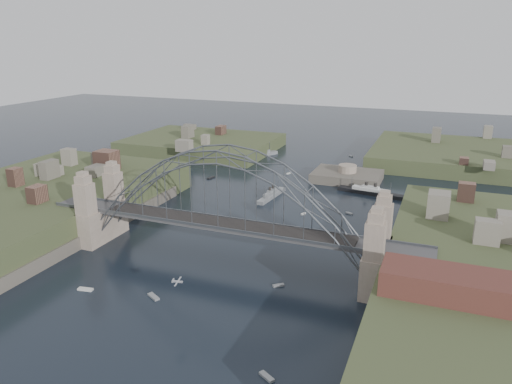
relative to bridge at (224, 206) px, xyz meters
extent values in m
plane|color=black|center=(0.00, 0.00, -12.32)|extent=(500.00, 500.00, 0.00)
cube|color=#444446|center=(0.00, 0.00, -4.32)|extent=(84.00, 6.00, 0.70)
cube|color=#4E5359|center=(0.00, -3.00, -3.77)|extent=(84.00, 0.25, 0.50)
cube|color=#4E5359|center=(0.00, 3.00, -3.77)|extent=(84.00, 0.25, 0.50)
cube|color=black|center=(0.00, 0.00, -3.77)|extent=(55.20, 5.20, 0.35)
cube|color=gray|center=(-31.50, -5.00, -3.47)|extent=(3.40, 3.40, 17.70)
cube|color=gray|center=(-31.50, 5.00, -3.47)|extent=(3.40, 3.40, 17.70)
cube|color=gray|center=(31.50, -5.00, -3.47)|extent=(3.40, 3.40, 17.70)
cube|color=gray|center=(31.50, 5.00, -3.47)|extent=(3.40, 3.40, 17.70)
cube|color=gray|center=(-31.50, 0.00, -8.32)|extent=(4.08, 13.80, 8.00)
cube|color=gray|center=(31.50, 0.00, -8.32)|extent=(4.08, 13.80, 8.00)
cube|color=#3C4626|center=(-58.00, 0.00, -10.32)|extent=(50.00, 90.00, 12.00)
cube|color=#504A40|center=(-35.50, 0.00, -11.32)|extent=(6.00, 70.00, 4.00)
cube|color=#504A40|center=(35.50, 0.00, -11.32)|extent=(6.00, 70.00, 4.00)
cube|color=#3C4626|center=(-55.00, 95.00, -11.82)|extent=(60.00, 45.00, 9.00)
cube|color=#3C4626|center=(50.00, 110.00, -11.57)|extent=(70.00, 55.00, 9.50)
cube|color=#504A40|center=(12.00, 70.00, -12.82)|extent=(22.00, 16.00, 7.00)
cylinder|color=gray|center=(12.00, 70.00, -8.12)|extent=(6.00, 6.00, 2.40)
cube|color=#592D26|center=(44.00, -14.00, -2.32)|extent=(20.00, 8.00, 4.00)
cube|color=gray|center=(-5.34, 43.98, -11.97)|extent=(3.57, 15.97, 1.41)
cube|color=gray|center=(-5.34, 43.98, -10.92)|extent=(2.38, 8.82, 1.06)
cube|color=gray|center=(-5.34, 43.98, -10.12)|extent=(1.52, 4.05, 0.70)
cylinder|color=black|center=(-5.44, 42.88, -9.51)|extent=(0.76, 0.76, 1.41)
cylinder|color=black|center=(-5.24, 45.08, -9.51)|extent=(0.76, 0.76, 1.41)
cylinder|color=#4E5359|center=(-5.78, 39.25, -9.68)|extent=(0.14, 0.14, 3.52)
cylinder|color=#4E5359|center=(-4.90, 48.71, -9.68)|extent=(0.14, 0.14, 3.52)
cube|color=gray|center=(-27.21, 91.34, -11.90)|extent=(9.92, 16.23, 1.71)
cube|color=gray|center=(-27.21, 91.34, -10.62)|extent=(5.87, 9.14, 1.28)
cube|color=gray|center=(-27.21, 91.34, -9.66)|extent=(3.10, 4.38, 0.85)
cylinder|color=black|center=(-27.75, 90.28, -8.91)|extent=(0.84, 0.84, 1.71)
cylinder|color=black|center=(-26.66, 92.40, -8.91)|extent=(0.84, 0.84, 1.71)
cylinder|color=#4E5359|center=(-29.56, 86.79, -9.13)|extent=(0.17, 0.17, 4.26)
cylinder|color=#4E5359|center=(-24.85, 95.88, -9.13)|extent=(0.17, 0.17, 4.26)
cube|color=black|center=(21.61, 57.93, -11.96)|extent=(20.35, 6.20, 1.47)
cube|color=silver|center=(21.61, 57.93, -10.86)|extent=(11.29, 3.95, 1.10)
cube|color=silver|center=(21.61, 57.93, -10.03)|extent=(5.23, 2.36, 0.73)
cylinder|color=black|center=(20.22, 58.17, -9.39)|extent=(0.99, 0.99, 1.47)
cylinder|color=black|center=(23.00, 57.68, -9.39)|extent=(0.99, 0.99, 1.47)
cylinder|color=#4E5359|center=(15.65, 58.97, -9.57)|extent=(0.15, 0.15, 3.67)
cylinder|color=#4E5359|center=(27.57, 56.88, -9.57)|extent=(0.15, 0.15, 3.67)
cube|color=#B7B9BF|center=(2.98, -24.23, -4.87)|extent=(1.67, 0.64, 0.29)
cube|color=#B7B9BF|center=(2.98, -24.23, -4.82)|extent=(0.96, 3.27, 0.06)
cube|color=#B7B9BF|center=(2.18, -24.41, -4.72)|extent=(0.37, 1.04, 0.36)
cube|color=silver|center=(-19.62, 15.54, -12.17)|extent=(1.04, 2.27, 0.45)
cube|color=silver|center=(7.64, 33.46, -12.17)|extent=(1.07, 1.87, 0.45)
cube|color=silver|center=(-5.54, -19.13, -12.17)|extent=(3.10, 2.34, 0.45)
cube|color=silver|center=(19.06, 38.32, -12.17)|extent=(2.13, 1.38, 0.45)
cube|color=silver|center=(-31.48, 55.96, -12.17)|extent=(1.68, 3.58, 0.45)
cube|color=silver|center=(2.59, 52.43, -12.17)|extent=(1.29, 1.90, 0.45)
cube|color=silver|center=(21.46, -32.17, -12.17)|extent=(2.64, 2.05, 0.45)
cube|color=silver|center=(-8.72, 70.91, -12.17)|extent=(1.38, 2.00, 0.45)
cube|color=silver|center=(25.02, 17.39, -12.17)|extent=(2.74, 1.22, 0.45)
cube|color=silver|center=(25.02, 17.39, -11.77)|extent=(1.67, 0.95, 0.40)
cylinder|color=black|center=(25.02, 17.39, -11.32)|extent=(0.16, 0.16, 0.70)
cube|color=silver|center=(-19.01, -21.51, -12.17)|extent=(3.02, 1.43, 0.45)
cube|color=silver|center=(6.52, 105.02, -12.17)|extent=(1.91, 1.99, 0.45)
cube|color=silver|center=(-41.30, 26.49, -12.17)|extent=(2.36, 1.47, 0.45)
cube|color=silver|center=(14.38, -6.69, -12.17)|extent=(2.17, 1.97, 0.45)
cube|color=silver|center=(31.36, 85.51, -12.17)|extent=(2.18, 2.28, 0.45)
camera|label=1|loc=(41.03, -85.69, 33.11)|focal=34.12mm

